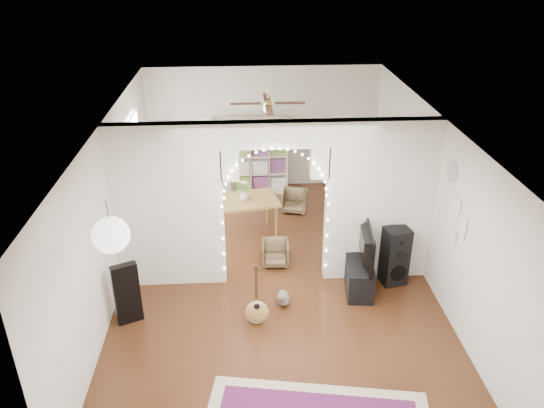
{
  "coord_description": "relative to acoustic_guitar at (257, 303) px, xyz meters",
  "views": [
    {
      "loc": [
        -0.5,
        -7.35,
        5.04
      ],
      "look_at": [
        -0.03,
        0.3,
        1.21
      ],
      "focal_mm": 35.0,
      "sensor_mm": 36.0,
      "label": 1
    }
  ],
  "objects": [
    {
      "name": "divider_wall",
      "position": [
        0.34,
        1.19,
        1.05
      ],
      "size": [
        5.0,
        0.2,
        2.7
      ],
      "color": "silver",
      "rests_on": "floor"
    },
    {
      "name": "dining_chair_left",
      "position": [
        0.91,
        3.58,
        -0.15
      ],
      "size": [
        0.58,
        0.59,
        0.46
      ],
      "primitive_type": "imported",
      "rotation": [
        0.0,
        0.0,
        -0.21
      ],
      "color": "brown",
      "rests_on": "floor"
    },
    {
      "name": "ceiling_fan",
      "position": [
        0.34,
        3.19,
        2.02
      ],
      "size": [
        1.1,
        1.1,
        0.3
      ],
      "primitive_type": null,
      "color": "#AA8338",
      "rests_on": "ceiling"
    },
    {
      "name": "window",
      "position": [
        -2.13,
        2.99,
        1.12
      ],
      "size": [
        0.04,
        1.2,
        1.4
      ],
      "primitive_type": "cube",
      "color": "white",
      "rests_on": "wall_left"
    },
    {
      "name": "tabby_cat",
      "position": [
        0.42,
        0.44,
        -0.25
      ],
      "size": [
        0.27,
        0.47,
        0.31
      ],
      "rotation": [
        0.0,
        0.0,
        -0.25
      ],
      "color": "brown",
      "rests_on": "floor"
    },
    {
      "name": "flower_vase",
      "position": [
        -0.13,
        2.62,
        0.47
      ],
      "size": [
        0.22,
        0.22,
        0.19
      ],
      "primitive_type": "imported",
      "rotation": [
        0.0,
        0.0,
        0.2
      ],
      "color": "silver",
      "rests_on": "dining_table"
    },
    {
      "name": "media_console",
      "position": [
        1.66,
        0.83,
        -0.13
      ],
      "size": [
        0.51,
        1.04,
        0.5
      ],
      "primitive_type": "cube",
      "rotation": [
        0.0,
        0.0,
        -0.11
      ],
      "color": "black",
      "rests_on": "floor"
    },
    {
      "name": "paper_lantern",
      "position": [
        -1.56,
        -1.21,
        1.87
      ],
      "size": [
        0.4,
        0.4,
        0.4
      ],
      "primitive_type": "sphere",
      "color": "white",
      "rests_on": "ceiling"
    },
    {
      "name": "floor",
      "position": [
        0.34,
        1.19,
        -0.38
      ],
      "size": [
        7.5,
        7.5,
        0.0
      ],
      "primitive_type": "plane",
      "color": "black",
      "rests_on": "ground"
    },
    {
      "name": "wall_front",
      "position": [
        0.34,
        -2.56,
        0.97
      ],
      "size": [
        5.0,
        0.02,
        2.7
      ],
      "primitive_type": "cube",
      "color": "silver",
      "rests_on": "floor"
    },
    {
      "name": "bookcase",
      "position": [
        0.04,
        4.69,
        0.45
      ],
      "size": [
        1.66,
        0.64,
        1.66
      ],
      "primitive_type": "cube",
      "rotation": [
        0.0,
        0.0,
        -0.14
      ],
      "color": "beige",
      "rests_on": "floor"
    },
    {
      "name": "dining_table",
      "position": [
        -0.13,
        2.62,
        0.31
      ],
      "size": [
        1.34,
        1.02,
        0.76
      ],
      "rotation": [
        0.0,
        0.0,
        0.2
      ],
      "color": "olive",
      "rests_on": "floor"
    },
    {
      "name": "floor_speaker",
      "position": [
        2.26,
        0.94,
        0.12
      ],
      "size": [
        0.45,
        0.41,
        0.99
      ],
      "rotation": [
        0.0,
        0.0,
        0.22
      ],
      "color": "black",
      "rests_on": "floor"
    },
    {
      "name": "ceiling",
      "position": [
        0.34,
        1.19,
        2.32
      ],
      "size": [
        5.0,
        7.5,
        0.02
      ],
      "primitive_type": "cube",
      "color": "white",
      "rests_on": "wall_back"
    },
    {
      "name": "wall_right",
      "position": [
        2.84,
        1.19,
        0.97
      ],
      "size": [
        0.02,
        7.5,
        2.7
      ],
      "primitive_type": "cube",
      "color": "silver",
      "rests_on": "floor"
    },
    {
      "name": "fairy_lights",
      "position": [
        0.34,
        1.06,
        1.17
      ],
      "size": [
        1.64,
        0.04,
        1.6
      ],
      "primitive_type": null,
      "color": "#FFEABF",
      "rests_on": "divider_wall"
    },
    {
      "name": "wall_back",
      "position": [
        0.34,
        4.94,
        0.97
      ],
      "size": [
        5.0,
        0.02,
        2.7
      ],
      "primitive_type": "cube",
      "color": "silver",
      "rests_on": "floor"
    },
    {
      "name": "picture_frames",
      "position": [
        2.82,
        0.19,
        1.12
      ],
      "size": [
        0.02,
        0.5,
        0.7
      ],
      "primitive_type": null,
      "color": "white",
      "rests_on": "wall_right"
    },
    {
      "name": "dining_chair_right",
      "position": [
        0.37,
        1.61,
        -0.16
      ],
      "size": [
        0.47,
        0.48,
        0.42
      ],
      "primitive_type": "imported",
      "rotation": [
        0.0,
        0.0,
        -0.04
      ],
      "color": "brown",
      "rests_on": "floor"
    },
    {
      "name": "wall_left",
      "position": [
        -2.16,
        1.19,
        0.97
      ],
      "size": [
        0.02,
        7.5,
        2.7
      ],
      "primitive_type": "cube",
      "color": "silver",
      "rests_on": "floor"
    },
    {
      "name": "acoustic_guitar",
      "position": [
        0.0,
        0.0,
        0.0
      ],
      "size": [
        0.36,
        0.18,
        0.86
      ],
      "rotation": [
        0.0,
        0.0,
        -0.16
      ],
      "color": "#B08C46",
      "rests_on": "floor"
    },
    {
      "name": "wall_clock",
      "position": [
        2.82,
        0.59,
        1.72
      ],
      "size": [
        0.03,
        0.31,
        0.31
      ],
      "primitive_type": "cylinder",
      "rotation": [
        0.0,
        1.57,
        0.0
      ],
      "color": "white",
      "rests_on": "wall_right"
    },
    {
      "name": "tv",
      "position": [
        1.66,
        0.83,
        0.43
      ],
      "size": [
        0.26,
        1.08,
        0.62
      ],
      "primitive_type": "imported",
      "rotation": [
        0.0,
        0.0,
        1.46
      ],
      "color": "black",
      "rests_on": "media_console"
    },
    {
      "name": "guitar_case",
      "position": [
        -1.86,
        0.19,
        0.11
      ],
      "size": [
        0.39,
        0.27,
        0.97
      ],
      "primitive_type": "cube",
      "rotation": [
        0.0,
        0.0,
        0.43
      ],
      "color": "black",
      "rests_on": "floor"
    }
  ]
}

